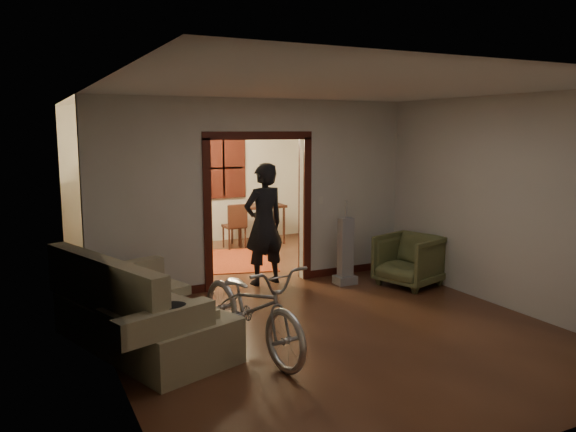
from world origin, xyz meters
TOP-DOWN VIEW (x-y plane):
  - floor at (0.00, 0.00)m, footprint 5.00×8.50m
  - ceiling at (0.00, 0.00)m, footprint 5.00×8.50m
  - wall_back at (0.00, 4.25)m, footprint 5.00×0.02m
  - wall_left at (-2.50, 0.00)m, footprint 0.02×8.50m
  - wall_right at (2.50, 0.00)m, footprint 0.02×8.50m
  - partition_wall at (0.00, 0.75)m, footprint 5.00×0.14m
  - door_casing at (0.00, 0.75)m, footprint 1.74×0.20m
  - far_window at (0.70, 4.21)m, footprint 0.98×0.06m
  - chandelier at (0.00, 2.50)m, footprint 0.24×0.24m
  - light_switch at (1.05, 0.68)m, footprint 0.08×0.01m
  - sofa at (-2.11, -1.02)m, footprint 1.69×2.45m
  - rolled_paper at (-2.01, -0.72)m, footprint 0.10×0.79m
  - jacket at (-2.06, -1.93)m, footprint 0.44×0.33m
  - bicycle at (-1.11, -1.69)m, footprint 0.97×1.99m
  - armchair at (2.03, -0.34)m, footprint 1.06×1.05m
  - vacuum at (1.20, 0.15)m, footprint 0.36×0.31m
  - person at (0.09, 0.72)m, footprint 0.74×0.55m
  - oriental_rug at (0.16, 2.37)m, footprint 1.88×2.20m
  - locker at (-1.38, 3.74)m, footprint 0.84×0.53m
  - globe at (-1.38, 3.74)m, footprint 0.30×0.30m
  - desk at (1.21, 3.58)m, footprint 1.09×0.62m
  - desk_chair at (0.60, 3.36)m, footprint 0.51×0.51m

SIDE VIEW (x-z plane):
  - floor at x=0.00m, z-range -0.01..0.01m
  - oriental_rug at x=0.16m, z-range 0.00..0.01m
  - armchair at x=2.03m, z-range 0.00..0.78m
  - desk at x=1.21m, z-range 0.00..0.80m
  - desk_chair at x=0.60m, z-range 0.00..0.89m
  - bicycle at x=-1.11m, z-range 0.00..1.00m
  - sofa at x=-2.11m, z-range 0.00..1.03m
  - vacuum at x=1.20m, z-range 0.00..1.03m
  - rolled_paper at x=-2.01m, z-range 0.48..0.58m
  - jacket at x=-2.06m, z-range 0.62..0.74m
  - locker at x=-1.38m, z-range 0.00..1.59m
  - person at x=0.09m, z-range 0.00..1.86m
  - door_casing at x=0.00m, z-range -0.06..2.26m
  - light_switch at x=1.05m, z-range 1.19..1.31m
  - wall_back at x=0.00m, z-range 0.00..2.80m
  - wall_left at x=-2.50m, z-range 0.00..2.80m
  - wall_right at x=2.50m, z-range 0.00..2.80m
  - partition_wall at x=0.00m, z-range 0.00..2.80m
  - far_window at x=0.70m, z-range 0.91..2.19m
  - globe at x=-1.38m, z-range 1.79..2.09m
  - chandelier at x=0.00m, z-range 2.23..2.47m
  - ceiling at x=0.00m, z-range 2.79..2.80m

